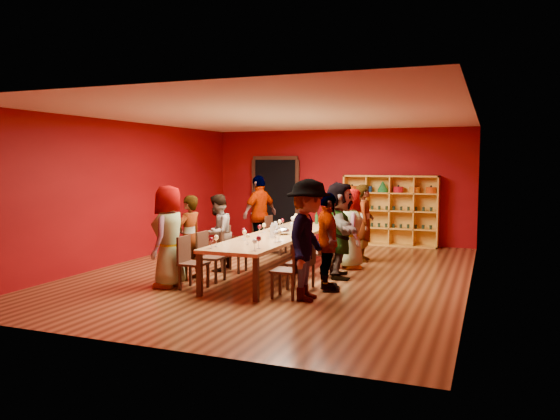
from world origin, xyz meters
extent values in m
cube|color=#502A15|center=(0.00, 0.00, -0.01)|extent=(7.10, 9.10, 0.02)
cube|color=#6E0508|center=(0.00, 4.51, 1.50)|extent=(7.10, 0.02, 3.00)
cube|color=#6E0508|center=(0.00, -4.51, 1.50)|extent=(7.10, 0.02, 3.00)
cube|color=#6E0508|center=(-3.51, 0.00, 1.50)|extent=(0.02, 9.10, 3.00)
cube|color=#6E0508|center=(3.51, 0.00, 1.50)|extent=(0.02, 9.10, 3.00)
cube|color=white|center=(0.00, 0.00, 3.01)|extent=(7.10, 9.10, 0.02)
cube|color=tan|center=(0.00, 0.00, 0.72)|extent=(1.10, 4.50, 0.06)
cube|color=black|center=(-0.49, -2.17, 0.34)|extent=(0.08, 0.08, 0.69)
cube|color=black|center=(-0.49, 2.17, 0.34)|extent=(0.08, 0.08, 0.69)
cube|color=black|center=(0.49, -2.17, 0.34)|extent=(0.08, 0.08, 0.69)
cube|color=black|center=(0.49, 2.17, 0.34)|extent=(0.08, 0.08, 0.69)
cube|color=black|center=(-1.80, 4.44, 1.10)|extent=(1.20, 0.14, 2.20)
cube|color=black|center=(-1.80, 4.37, 2.25)|extent=(1.32, 0.06, 0.10)
cube|color=black|center=(-2.45, 4.37, 1.10)|extent=(0.10, 0.06, 2.20)
cube|color=black|center=(-1.15, 4.37, 1.10)|extent=(0.10, 0.06, 2.20)
cube|color=gold|center=(0.22, 4.28, 0.90)|extent=(0.04, 0.40, 1.80)
cube|color=gold|center=(2.58, 4.28, 0.90)|extent=(0.04, 0.40, 1.80)
cube|color=gold|center=(1.40, 4.28, 1.78)|extent=(2.40, 0.40, 0.04)
cube|color=gold|center=(1.40, 4.28, 0.02)|extent=(2.40, 0.40, 0.04)
cube|color=gold|center=(1.40, 4.47, 0.90)|extent=(2.40, 0.02, 1.80)
cube|color=gold|center=(1.40, 4.28, 0.45)|extent=(2.36, 0.38, 0.03)
cube|color=gold|center=(1.40, 4.28, 0.90)|extent=(2.36, 0.38, 0.03)
cube|color=gold|center=(1.40, 4.28, 1.35)|extent=(2.36, 0.38, 0.03)
cube|color=gold|center=(0.80, 4.28, 0.90)|extent=(0.03, 0.38, 1.76)
cube|color=gold|center=(1.40, 4.28, 0.90)|extent=(0.03, 0.38, 1.76)
cube|color=gold|center=(2.00, 4.28, 0.90)|extent=(0.03, 0.38, 1.76)
cylinder|color=#BE400B|center=(0.40, 4.28, 1.44)|extent=(0.26, 0.26, 0.15)
sphere|color=black|center=(0.40, 4.28, 1.53)|extent=(0.05, 0.05, 0.05)
cylinder|color=navy|center=(0.80, 4.28, 1.44)|extent=(0.26, 0.26, 0.15)
sphere|color=black|center=(0.80, 4.28, 1.53)|extent=(0.05, 0.05, 0.05)
cylinder|color=#1B6F34|center=(1.20, 4.28, 1.41)|extent=(0.26, 0.26, 0.08)
cone|color=#1B6F34|center=(1.20, 4.28, 1.56)|extent=(0.24, 0.24, 0.22)
cylinder|color=maroon|center=(1.60, 4.28, 1.44)|extent=(0.26, 0.26, 0.15)
sphere|color=black|center=(1.60, 4.28, 1.53)|extent=(0.05, 0.05, 0.05)
cylinder|color=orange|center=(2.00, 4.28, 1.44)|extent=(0.26, 0.26, 0.15)
sphere|color=black|center=(2.00, 4.28, 1.53)|extent=(0.05, 0.05, 0.05)
cylinder|color=#BE400B|center=(2.40, 4.28, 1.44)|extent=(0.26, 0.26, 0.15)
sphere|color=black|center=(2.40, 4.28, 1.53)|extent=(0.05, 0.05, 0.05)
cylinder|color=#1B3121|center=(0.38, 4.28, 0.52)|extent=(0.07, 0.07, 0.10)
cylinder|color=#1B3121|center=(0.56, 4.28, 0.52)|extent=(0.07, 0.07, 0.10)
cylinder|color=#1B3121|center=(0.75, 4.28, 0.52)|extent=(0.07, 0.07, 0.10)
cylinder|color=#1B3121|center=(0.93, 4.28, 0.52)|extent=(0.07, 0.07, 0.10)
cylinder|color=#1B3121|center=(1.12, 4.28, 0.52)|extent=(0.07, 0.07, 0.10)
cylinder|color=#1B3121|center=(1.30, 4.28, 0.52)|extent=(0.07, 0.07, 0.10)
cylinder|color=#1B3121|center=(1.49, 4.28, 0.52)|extent=(0.07, 0.07, 0.10)
cylinder|color=#1B3121|center=(1.67, 4.28, 0.52)|extent=(0.07, 0.07, 0.10)
cylinder|color=#1B3121|center=(1.86, 4.28, 0.52)|extent=(0.07, 0.07, 0.10)
cylinder|color=#1B3121|center=(2.04, 4.28, 0.52)|extent=(0.07, 0.07, 0.10)
cylinder|color=#1B3121|center=(2.23, 4.28, 0.52)|extent=(0.07, 0.07, 0.10)
cylinder|color=#1B3121|center=(2.42, 4.28, 0.52)|extent=(0.07, 0.07, 0.10)
cylinder|color=#1B3121|center=(0.38, 4.28, 0.97)|extent=(0.07, 0.07, 0.10)
cylinder|color=#1B3121|center=(0.56, 4.28, 0.97)|extent=(0.07, 0.07, 0.10)
cylinder|color=#1B3121|center=(0.75, 4.28, 0.97)|extent=(0.07, 0.07, 0.10)
cylinder|color=#1B3121|center=(0.93, 4.28, 0.97)|extent=(0.07, 0.07, 0.10)
cylinder|color=#1B3121|center=(1.12, 4.28, 0.97)|extent=(0.07, 0.07, 0.10)
cylinder|color=#1B3121|center=(1.30, 4.28, 0.97)|extent=(0.07, 0.07, 0.10)
cylinder|color=#1B3121|center=(1.49, 4.28, 0.97)|extent=(0.07, 0.07, 0.10)
cylinder|color=#1B3121|center=(1.67, 4.28, 0.97)|extent=(0.07, 0.07, 0.10)
cylinder|color=#1B3121|center=(1.86, 4.28, 0.97)|extent=(0.07, 0.07, 0.10)
cylinder|color=#1B3121|center=(2.04, 4.28, 0.97)|extent=(0.07, 0.07, 0.10)
cylinder|color=#1B3121|center=(2.23, 4.28, 0.97)|extent=(0.07, 0.07, 0.10)
cylinder|color=#1B3121|center=(2.42, 4.28, 0.97)|extent=(0.07, 0.07, 0.10)
cube|color=black|center=(-0.83, -1.77, 0.43)|extent=(0.42, 0.42, 0.04)
cube|color=black|center=(-1.02, -1.77, 0.67)|extent=(0.04, 0.40, 0.44)
cube|color=black|center=(-1.00, -1.94, 0.21)|extent=(0.04, 0.04, 0.41)
cube|color=black|center=(-0.66, -1.94, 0.21)|extent=(0.04, 0.04, 0.41)
cube|color=black|center=(-1.00, -1.60, 0.21)|extent=(0.04, 0.04, 0.41)
cube|color=black|center=(-0.66, -1.60, 0.21)|extent=(0.04, 0.04, 0.41)
imported|color=#535358|center=(-1.31, -1.77, 0.87)|extent=(0.58, 0.91, 1.74)
cube|color=black|center=(-0.83, -1.14, 0.43)|extent=(0.42, 0.42, 0.04)
cube|color=black|center=(-1.02, -1.14, 0.67)|extent=(0.04, 0.40, 0.44)
cube|color=black|center=(-1.00, -1.31, 0.21)|extent=(0.04, 0.04, 0.41)
cube|color=black|center=(-0.66, -1.31, 0.21)|extent=(0.04, 0.04, 0.41)
cube|color=black|center=(-1.00, -0.97, 0.21)|extent=(0.04, 0.04, 0.41)
cube|color=black|center=(-0.66, -0.97, 0.21)|extent=(0.04, 0.04, 0.41)
imported|color=#141C38|center=(-1.29, -1.14, 0.77)|extent=(0.51, 0.63, 1.54)
cube|color=black|center=(-0.83, -0.22, 0.43)|extent=(0.42, 0.42, 0.04)
cube|color=black|center=(-1.02, -0.22, 0.67)|extent=(0.04, 0.40, 0.44)
cube|color=black|center=(-1.00, -0.39, 0.21)|extent=(0.04, 0.04, 0.41)
cube|color=black|center=(-0.66, -0.39, 0.21)|extent=(0.04, 0.04, 0.41)
cube|color=black|center=(-1.00, -0.05, 0.21)|extent=(0.04, 0.04, 0.41)
cube|color=black|center=(-0.66, -0.05, 0.21)|extent=(0.04, 0.04, 0.41)
imported|color=#CE8A8D|center=(-1.19, -0.22, 0.75)|extent=(0.47, 0.76, 1.50)
cube|color=black|center=(-0.83, 2.00, 0.43)|extent=(0.42, 0.42, 0.04)
cube|color=black|center=(-1.02, 2.00, 0.67)|extent=(0.04, 0.40, 0.44)
cube|color=black|center=(-1.00, 1.83, 0.21)|extent=(0.04, 0.04, 0.41)
cube|color=black|center=(-0.66, 1.83, 0.21)|extent=(0.04, 0.04, 0.41)
cube|color=black|center=(-1.00, 2.17, 0.21)|extent=(0.04, 0.04, 0.41)
cube|color=black|center=(-0.66, 2.17, 0.21)|extent=(0.04, 0.04, 0.41)
imported|color=#151B3B|center=(-1.25, 2.00, 0.91)|extent=(0.81, 1.17, 1.82)
cube|color=black|center=(0.83, -1.76, 0.43)|extent=(0.42, 0.42, 0.04)
cube|color=black|center=(1.02, -1.76, 0.67)|extent=(0.04, 0.40, 0.44)
cube|color=black|center=(0.66, -1.93, 0.21)|extent=(0.04, 0.04, 0.41)
cube|color=black|center=(1.00, -1.93, 0.21)|extent=(0.04, 0.04, 0.41)
cube|color=black|center=(0.66, -1.59, 0.21)|extent=(0.04, 0.04, 0.41)
cube|color=black|center=(1.00, -1.59, 0.21)|extent=(0.04, 0.04, 0.41)
imported|color=#556FB0|center=(1.19, -1.76, 0.94)|extent=(0.56, 1.24, 1.88)
cube|color=black|center=(0.83, -1.07, 0.43)|extent=(0.42, 0.42, 0.04)
cube|color=black|center=(1.02, -1.07, 0.67)|extent=(0.04, 0.40, 0.44)
cube|color=black|center=(0.66, -1.24, 0.21)|extent=(0.04, 0.04, 0.41)
cube|color=black|center=(1.00, -1.24, 0.21)|extent=(0.04, 0.04, 0.41)
cube|color=black|center=(0.66, -0.90, 0.21)|extent=(0.04, 0.04, 0.41)
cube|color=black|center=(1.00, -0.90, 0.21)|extent=(0.04, 0.04, 0.41)
imported|color=#BC7E8A|center=(1.30, -1.07, 0.82)|extent=(0.80, 1.05, 1.64)
cube|color=black|center=(0.83, 0.02, 0.43)|extent=(0.42, 0.42, 0.04)
cube|color=black|center=(1.02, 0.02, 0.67)|extent=(0.04, 0.40, 0.44)
cube|color=black|center=(0.66, -0.15, 0.21)|extent=(0.04, 0.04, 0.41)
cube|color=black|center=(1.00, -0.15, 0.21)|extent=(0.04, 0.04, 0.41)
cube|color=black|center=(0.66, 0.19, 0.21)|extent=(0.04, 0.04, 0.41)
cube|color=black|center=(1.00, 0.19, 0.21)|extent=(0.04, 0.04, 0.41)
imported|color=#5273A9|center=(1.21, 0.02, 0.89)|extent=(0.98, 1.71, 1.77)
cube|color=black|center=(0.83, 0.95, 0.43)|extent=(0.42, 0.42, 0.04)
cube|color=black|center=(1.02, 0.95, 0.67)|extent=(0.04, 0.40, 0.44)
cube|color=black|center=(0.66, 0.78, 0.21)|extent=(0.04, 0.04, 0.41)
cube|color=black|center=(1.00, 0.78, 0.21)|extent=(0.04, 0.04, 0.41)
cube|color=black|center=(0.66, 1.12, 0.21)|extent=(0.04, 0.04, 0.41)
cube|color=black|center=(1.00, 1.12, 0.21)|extent=(0.04, 0.04, 0.41)
imported|color=#5E88C2|center=(1.19, 0.95, 0.80)|extent=(0.69, 0.89, 1.60)
cube|color=black|center=(0.83, 1.86, 0.43)|extent=(0.42, 0.42, 0.04)
cube|color=black|center=(1.02, 1.86, 0.67)|extent=(0.04, 0.40, 0.44)
cube|color=black|center=(0.66, 1.69, 0.21)|extent=(0.04, 0.04, 0.41)
cube|color=black|center=(1.00, 1.69, 0.21)|extent=(0.04, 0.04, 0.41)
cube|color=black|center=(0.66, 2.03, 0.21)|extent=(0.04, 0.04, 0.41)
cube|color=black|center=(1.00, 2.03, 0.21)|extent=(0.04, 0.04, 0.41)
imported|color=#D08B8F|center=(1.27, 1.86, 0.83)|extent=(0.54, 0.67, 1.66)
cylinder|color=silver|center=(0.38, -0.91, 0.75)|extent=(0.07, 0.07, 0.01)
cylinder|color=silver|center=(0.38, -0.91, 0.82)|extent=(0.01, 0.01, 0.12)
ellipsoid|color=beige|center=(0.38, -0.91, 0.92)|extent=(0.09, 0.09, 0.10)
cylinder|color=silver|center=(0.35, -0.03, 0.75)|extent=(0.06, 0.06, 0.01)
cylinder|color=silver|center=(0.35, -0.03, 0.81)|extent=(0.01, 0.01, 0.11)
ellipsoid|color=#47070F|center=(0.35, -0.03, 0.90)|extent=(0.08, 0.08, 0.09)
cylinder|color=silver|center=(-0.37, -1.99, 0.75)|extent=(0.06, 0.06, 0.01)
cylinder|color=silver|center=(-0.37, -1.99, 0.81)|extent=(0.01, 0.01, 0.10)
ellipsoid|color=#47070F|center=(-0.37, -1.99, 0.89)|extent=(0.07, 0.07, 0.08)
cylinder|color=silver|center=(0.37, -1.94, 0.75)|extent=(0.06, 0.06, 0.01)
cylinder|color=silver|center=(0.37, -1.94, 0.81)|extent=(0.01, 0.01, 0.10)
ellipsoid|color=silver|center=(0.37, -1.94, 0.89)|extent=(0.08, 0.08, 0.09)
cylinder|color=silver|center=(0.37, 0.89, 0.75)|extent=(0.07, 0.07, 0.01)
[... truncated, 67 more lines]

